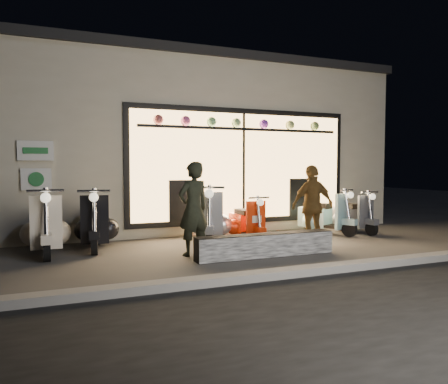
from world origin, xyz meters
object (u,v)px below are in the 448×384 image
at_px(graffiti_barrier, 266,245).
at_px(scooter_red, 245,223).
at_px(woman, 313,205).
at_px(man, 193,209).
at_px(scooter_silver, 211,220).

xyz_separation_m(graffiti_barrier, scooter_red, (0.40, 1.68, 0.17)).
relative_size(scooter_red, woman, 0.80).
bearing_deg(woman, man, -1.66).
height_order(graffiti_barrier, man, man).
distance_m(graffiti_barrier, scooter_red, 1.73).
bearing_deg(man, graffiti_barrier, 135.94).
distance_m(man, woman, 2.44).
xyz_separation_m(scooter_silver, woman, (1.68, -1.16, 0.33)).
xyz_separation_m(graffiti_barrier, man, (-1.10, 0.59, 0.61)).
bearing_deg(graffiti_barrier, scooter_silver, 100.97).
height_order(scooter_silver, scooter_red, scooter_silver).
bearing_deg(woman, scooter_red, -51.01).
relative_size(graffiti_barrier, scooter_silver, 1.62).
bearing_deg(woman, graffiti_barrier, 22.14).
height_order(graffiti_barrier, woman, woman).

